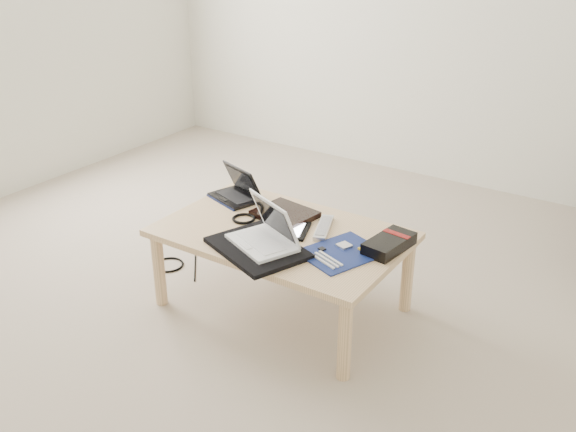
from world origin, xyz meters
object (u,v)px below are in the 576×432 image
Objects in this scene: gpu_box at (389,244)px; netbook at (237,192)px; coffee_table at (282,241)px; white_laptop at (266,234)px.

netbook is at bearing 175.09° from gpu_box.
gpu_box reaches higher than coffee_table.
gpu_box is (0.88, -0.08, -0.01)m from netbook.
netbook is (-0.40, 0.19, 0.08)m from coffee_table.
white_laptop is at bearing -148.57° from gpu_box.
coffee_table is 4.14× the size of gpu_box.
white_laptop is 0.53m from gpu_box.
coffee_table is 0.45m from netbook.
white_laptop is at bearing -39.23° from netbook.
gpu_box is (0.45, 0.28, -0.03)m from white_laptop.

